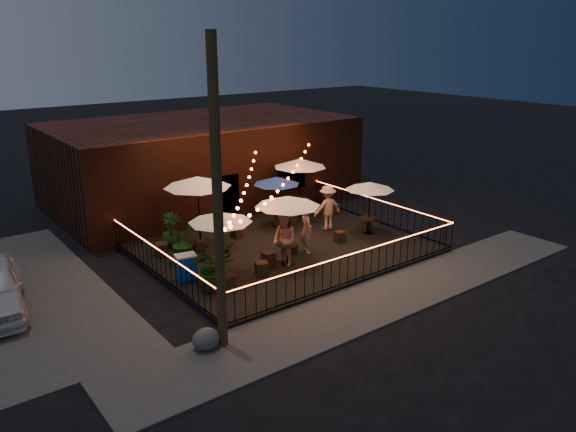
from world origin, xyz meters
The scene contains 35 objects.
ground centered at (0.00, 0.00, 0.00)m, with size 110.00×110.00×0.00m, color black.
patio centered at (0.00, 2.00, 0.07)m, with size 10.00×8.00×0.15m, color black.
sidewalk centered at (0.00, -3.25, 0.03)m, with size 18.00×2.50×0.05m, color #3D3A38.
brick_building centered at (1.00, 9.99, 2.00)m, with size 14.00×8.00×4.00m.
utility_pole centered at (-5.40, -2.60, 4.00)m, with size 0.26×0.26×8.00m, color #322714.
fence_front centered at (0.00, -2.00, 0.66)m, with size 10.00×0.04×1.04m.
fence_left centered at (-5.00, 2.00, 0.66)m, with size 0.04×8.00×1.04m.
fence_right centered at (5.00, 2.00, 0.66)m, with size 0.04×8.00×1.04m.
festoon_lights centered at (-1.01, 1.70, 2.52)m, with size 10.02×8.72×1.32m.
cafe_table_0 centered at (-3.33, 0.89, 2.25)m, with size 2.46×2.46×2.30m.
cafe_table_1 centered at (-2.49, 3.93, 2.68)m, with size 3.30×3.30×2.77m.
cafe_table_2 centered at (-0.86, 0.56, 2.43)m, with size 2.77×2.77×2.50m.
cafe_table_3 centered at (1.28, 4.14, 2.11)m, with size 2.56×2.56×2.15m.
cafe_table_4 centered at (3.72, 1.15, 2.13)m, with size 2.09×2.09×2.17m.
cafe_table_5 centered at (3.02, 4.79, 2.51)m, with size 2.70×2.70×2.58m.
bistro_chair_0 centered at (-3.55, 0.17, 0.36)m, with size 0.36×0.36×0.43m, color black.
bistro_chair_1 centered at (-2.17, 0.28, 0.39)m, with size 0.40×0.40×0.48m, color black.
bistro_chair_2 centered at (-4.08, 3.93, 0.40)m, with size 0.42×0.42×0.49m, color black.
bistro_chair_3 centered at (-2.71, 3.55, 0.36)m, with size 0.36×0.36×0.42m, color black.
bistro_chair_4 centered at (-1.45, 0.88, 0.39)m, with size 0.40×0.40×0.47m, color black.
bistro_chair_5 centered at (-0.11, 1.39, 0.40)m, with size 0.43×0.43×0.51m, color black.
bistro_chair_6 centered at (-0.84, 3.98, 0.38)m, with size 0.38×0.38×0.45m, color black.
bistro_chair_7 centered at (1.42, 4.02, 0.40)m, with size 0.43×0.43×0.51m, color black.
bistro_chair_8 centered at (2.13, 1.11, 0.36)m, with size 0.36×0.36×0.42m, color black.
bistro_chair_9 centered at (3.85, 1.39, 0.35)m, with size 0.34×0.34×0.40m, color black.
bistro_chair_10 centered at (2.09, 4.18, 0.37)m, with size 0.37×0.37×0.44m, color black.
bistro_chair_11 centered at (4.30, 3.92, 0.39)m, with size 0.41×0.41×0.48m, color black.
patron_a centered at (0.39, 1.06, 1.02)m, with size 0.64×0.42×1.74m, color tan.
patron_b centered at (-1.01, 0.55, 1.10)m, with size 0.92×0.72×1.89m, color tan.
patron_c centered at (2.76, 2.59, 1.08)m, with size 1.21×0.69×1.87m, color #DEA593.
potted_shrub_a centered at (-3.98, 0.36, 0.89)m, with size 1.34×1.16×1.48m, color #1E4014.
potted_shrub_b centered at (-3.70, 2.88, 0.92)m, with size 0.85×0.68×1.54m, color #143D13.
potted_shrub_c centered at (-3.33, 4.61, 0.81)m, with size 0.74×0.74×1.31m, color #144113.
cooler centered at (-4.34, 1.50, 0.60)m, with size 0.76×0.61×0.89m.
boulder centered at (-5.86, -2.52, 0.32)m, with size 0.82×0.70×0.64m, color #484743.
Camera 1 is at (-11.98, -14.12, 7.85)m, focal length 35.00 mm.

